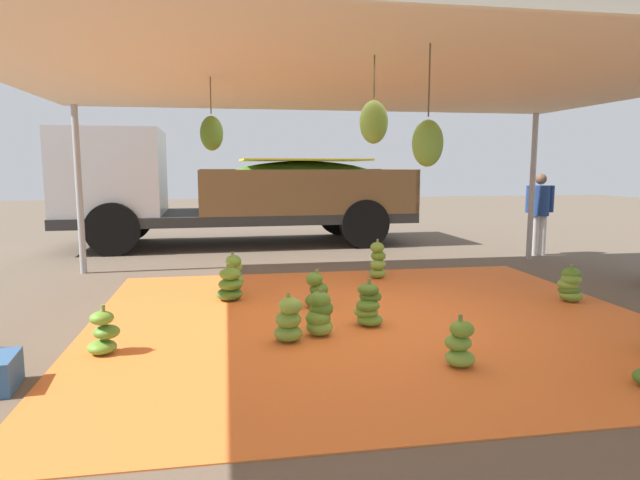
% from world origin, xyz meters
% --- Properties ---
extents(ground_plane, '(40.00, 40.00, 0.00)m').
position_xyz_m(ground_plane, '(0.00, 3.00, 0.00)').
color(ground_plane, brown).
extents(tarp_orange, '(6.08, 5.42, 0.01)m').
position_xyz_m(tarp_orange, '(0.00, 0.00, 0.01)').
color(tarp_orange, orange).
rests_on(tarp_orange, ground).
extents(tent_canopy, '(8.00, 7.00, 2.65)m').
position_xyz_m(tent_canopy, '(-0.01, -0.10, 2.57)').
color(tent_canopy, '#9EA0A5').
rests_on(tent_canopy, ground).
extents(banana_bunch_0, '(0.35, 0.36, 0.59)m').
position_xyz_m(banana_bunch_0, '(0.64, 2.09, 0.26)').
color(banana_bunch_0, '#75A83D').
rests_on(banana_bunch_0, tarp_orange).
extents(banana_bunch_1, '(0.39, 0.39, 0.47)m').
position_xyz_m(banana_bunch_1, '(2.60, 0.33, 0.21)').
color(banana_bunch_1, '#6B9E38').
rests_on(banana_bunch_1, tarp_orange).
extents(banana_bunch_3, '(0.38, 0.35, 0.45)m').
position_xyz_m(banana_bunch_3, '(-2.67, -0.69, 0.19)').
color(banana_bunch_3, '#60932D').
rests_on(banana_bunch_3, tarp_orange).
extents(banana_bunch_4, '(0.41, 0.41, 0.50)m').
position_xyz_m(banana_bunch_4, '(-0.12, -0.24, 0.22)').
color(banana_bunch_4, '#60932D').
rests_on(banana_bunch_4, tarp_orange).
extents(banana_bunch_5, '(0.36, 0.35, 0.54)m').
position_xyz_m(banana_bunch_5, '(-1.50, 1.53, 0.25)').
color(banana_bunch_5, '#75A83D').
rests_on(banana_bunch_5, tarp_orange).
extents(banana_bunch_6, '(0.38, 0.38, 0.47)m').
position_xyz_m(banana_bunch_6, '(-0.68, -0.48, 0.22)').
color(banana_bunch_6, '#75A83D').
rests_on(banana_bunch_6, tarp_orange).
extents(banana_bunch_7, '(0.38, 0.35, 0.46)m').
position_xyz_m(banana_bunch_7, '(-0.54, 0.57, 0.21)').
color(banana_bunch_7, '#477523').
rests_on(banana_bunch_7, tarp_orange).
extents(banana_bunch_8, '(0.45, 0.45, 0.45)m').
position_xyz_m(banana_bunch_8, '(-1.54, 1.10, 0.20)').
color(banana_bunch_8, '#477523').
rests_on(banana_bunch_8, tarp_orange).
extents(banana_bunch_9, '(0.32, 0.33, 0.44)m').
position_xyz_m(banana_bunch_9, '(0.34, -1.50, 0.19)').
color(banana_bunch_9, '#75A83D').
rests_on(banana_bunch_9, tarp_orange).
extents(banana_bunch_10, '(0.35, 0.36, 0.48)m').
position_xyz_m(banana_bunch_10, '(-1.00, -0.64, 0.21)').
color(banana_bunch_10, '#6B9E38').
rests_on(banana_bunch_10, tarp_orange).
extents(cargo_truck_main, '(7.27, 2.66, 2.40)m').
position_xyz_m(cargo_truck_main, '(-1.55, 6.17, 1.21)').
color(cargo_truck_main, '#2D2D2D').
rests_on(cargo_truck_main, ground).
extents(worker_0, '(0.56, 0.34, 1.53)m').
position_xyz_m(worker_0, '(4.21, 3.70, 0.90)').
color(worker_0, silver).
rests_on(worker_0, ground).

